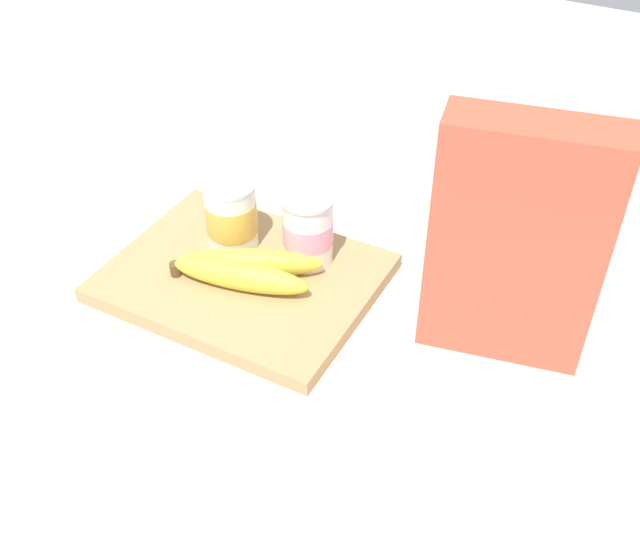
% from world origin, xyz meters
% --- Properties ---
extents(ground_plane, '(2.40, 2.40, 0.00)m').
position_xyz_m(ground_plane, '(0.00, 0.00, 0.00)').
color(ground_plane, silver).
extents(cutting_board, '(0.32, 0.25, 0.02)m').
position_xyz_m(cutting_board, '(0.00, 0.00, 0.01)').
color(cutting_board, tan).
rests_on(cutting_board, ground_plane).
extents(cereal_box, '(0.19, 0.10, 0.28)m').
position_xyz_m(cereal_box, '(0.31, 0.05, 0.14)').
color(cereal_box, '#D85138').
rests_on(cereal_box, ground_plane).
extents(yogurt_cup_front, '(0.07, 0.07, 0.09)m').
position_xyz_m(yogurt_cup_front, '(-0.04, 0.04, 0.07)').
color(yogurt_cup_front, white).
rests_on(yogurt_cup_front, cutting_board).
extents(yogurt_cup_back, '(0.07, 0.07, 0.09)m').
position_xyz_m(yogurt_cup_back, '(0.06, 0.06, 0.07)').
color(yogurt_cup_back, white).
rests_on(yogurt_cup_back, cutting_board).
extents(banana_bunch, '(0.18, 0.11, 0.04)m').
position_xyz_m(banana_bunch, '(0.01, -0.02, 0.04)').
color(banana_bunch, yellow).
rests_on(banana_bunch, cutting_board).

